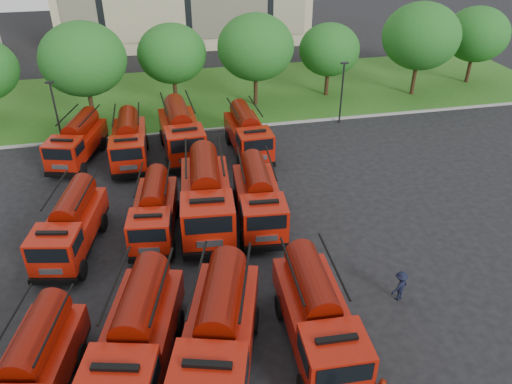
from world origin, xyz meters
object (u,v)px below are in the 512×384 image
fire_truck_2 (219,333)px  firefighter_4 (166,283)px  fire_truck_7 (258,197)px  fire_truck_11 (248,133)px  fire_truck_4 (71,225)px  firefighter_5 (253,221)px  fire_truck_3 (317,315)px  fire_truck_9 (129,141)px  fire_truck_10 (181,132)px  firefighter_3 (398,298)px  fire_truck_8 (77,141)px  fire_truck_1 (137,337)px  fire_truck_5 (154,210)px  fire_truck_6 (206,195)px  fire_truck_0 (31,374)px

fire_truck_2 → firefighter_4: bearing=125.3°
fire_truck_7 → fire_truck_11: (1.15, 8.90, -0.04)m
fire_truck_4 → firefighter_5: size_ratio=4.15×
fire_truck_3 → fire_truck_9: (-7.68, 18.95, -0.08)m
fire_truck_3 → fire_truck_4: (-10.65, 9.04, -0.09)m
fire_truck_7 → fire_truck_10: bearing=115.1°
firefighter_3 → firefighter_4: size_ratio=1.02×
fire_truck_11 → firefighter_5: bearing=-101.3°
fire_truck_3 → fire_truck_7: bearing=95.0°
firefighter_4 → fire_truck_7: bearing=-94.4°
fire_truck_8 → fire_truck_2: bearing=-54.3°
fire_truck_11 → fire_truck_7: bearing=-99.2°
fire_truck_1 → firefighter_3: size_ratio=4.88×
firefighter_4 → fire_truck_5: bearing=-38.8°
fire_truck_6 → firefighter_5: bearing=-4.0°
firefighter_4 → fire_truck_4: bearing=8.3°
fire_truck_0 → fire_truck_8: (-0.16, 20.32, -0.03)m
fire_truck_0 → fire_truck_10: size_ratio=0.91×
firefighter_4 → fire_truck_11: bearing=-69.2°
fire_truck_11 → firefighter_5: 9.11m
fire_truck_10 → firefighter_4: fire_truck_10 is taller
fire_truck_4 → fire_truck_0: bearing=-81.1°
fire_truck_11 → firefighter_4: size_ratio=4.38×
fire_truck_1 → fire_truck_11: 19.86m
fire_truck_3 → fire_truck_7: (-0.39, 9.58, -0.03)m
fire_truck_7 → fire_truck_10: (-3.59, 9.75, 0.14)m
fire_truck_4 → fire_truck_11: size_ratio=1.02×
fire_truck_1 → fire_truck_2: fire_truck_2 is taller
fire_truck_5 → fire_truck_2: bearing=-70.2°
fire_truck_1 → firefighter_4: fire_truck_1 is taller
fire_truck_3 → fire_truck_6: size_ratio=0.88×
firefighter_3 → firefighter_4: firefighter_3 is taller
fire_truck_3 → firefighter_5: size_ratio=4.26×
fire_truck_6 → fire_truck_8: 12.60m
fire_truck_6 → fire_truck_3: bearing=-66.7°
firefighter_3 → fire_truck_1: bearing=-19.5°
fire_truck_4 → fire_truck_10: (6.67, 10.29, 0.20)m
fire_truck_1 → fire_truck_8: size_ratio=1.13×
fire_truck_0 → firefighter_3: 16.03m
fire_truck_5 → firefighter_4: 4.70m
fire_truck_4 → firefighter_3: bearing=-13.8°
fire_truck_2 → fire_truck_5: bearing=118.5°
fire_truck_5 → fire_truck_6: (2.96, 0.35, 0.37)m
fire_truck_3 → fire_truck_5: fire_truck_3 is taller
fire_truck_4 → fire_truck_8: 10.79m
fire_truck_2 → fire_truck_9: bearing=116.7°
fire_truck_2 → fire_truck_10: 19.57m
fire_truck_11 → firefighter_4: bearing=-118.9°
fire_truck_2 → fire_truck_9: (-3.55, 19.19, -0.20)m
fire_truck_1 → fire_truck_6: fire_truck_6 is taller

